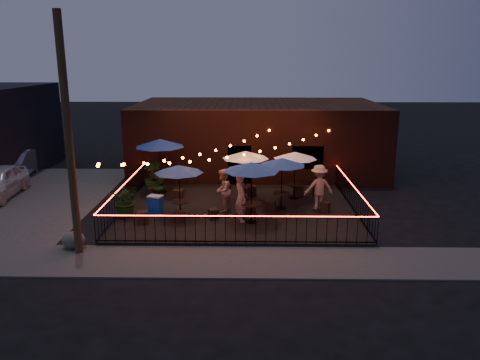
% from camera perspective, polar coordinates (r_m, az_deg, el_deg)
% --- Properties ---
extents(ground, '(110.00, 110.00, 0.00)m').
position_cam_1_polar(ground, '(18.69, -0.37, -5.84)').
color(ground, black).
rests_on(ground, ground).
extents(patio, '(10.00, 8.00, 0.15)m').
position_cam_1_polar(patio, '(20.56, -0.25, -3.69)').
color(patio, black).
rests_on(patio, ground).
extents(sidewalk, '(18.00, 2.50, 0.05)m').
position_cam_1_polar(sidewalk, '(15.68, -0.65, -9.91)').
color(sidewalk, '#42403D').
rests_on(sidewalk, ground).
extents(brick_building, '(14.00, 8.00, 4.00)m').
position_cam_1_polar(brick_building, '(27.88, 2.16, 5.26)').
color(brick_building, '#34160E').
rests_on(brick_building, ground).
extents(utility_pole, '(0.26, 0.26, 8.00)m').
position_cam_1_polar(utility_pole, '(16.20, -20.16, 4.72)').
color(utility_pole, '#3B2B18').
rests_on(utility_pole, ground).
extents(fence_front, '(10.00, 0.04, 1.04)m').
position_cam_1_polar(fence_front, '(16.59, -0.54, -6.11)').
color(fence_front, black).
rests_on(fence_front, patio).
extents(fence_left, '(0.04, 8.00, 1.04)m').
position_cam_1_polar(fence_left, '(21.08, -13.97, -1.99)').
color(fence_left, black).
rests_on(fence_left, patio).
extents(fence_right, '(0.04, 8.00, 1.04)m').
position_cam_1_polar(fence_right, '(20.88, 13.61, -2.13)').
color(fence_right, black).
rests_on(fence_right, patio).
extents(festoon_lights, '(10.02, 8.72, 1.32)m').
position_cam_1_polar(festoon_lights, '(19.68, -3.22, 2.83)').
color(festoon_lights, '#FF510F').
rests_on(festoon_lights, ground).
extents(cafe_table_0, '(2.14, 2.14, 2.21)m').
position_cam_1_polar(cafe_table_0, '(19.03, -7.47, 1.24)').
color(cafe_table_0, black).
rests_on(cafe_table_0, patio).
extents(cafe_table_1, '(2.76, 2.76, 2.65)m').
position_cam_1_polar(cafe_table_1, '(22.76, -9.76, 4.38)').
color(cafe_table_1, black).
rests_on(cafe_table_1, patio).
extents(cafe_table_2, '(2.46, 2.46, 2.47)m').
position_cam_1_polar(cafe_table_2, '(18.24, 1.41, 1.55)').
color(cafe_table_2, black).
rests_on(cafe_table_2, patio).
extents(cafe_table_3, '(2.41, 2.41, 2.34)m').
position_cam_1_polar(cafe_table_3, '(21.08, 0.68, 3.01)').
color(cafe_table_3, black).
rests_on(cafe_table_3, patio).
extents(cafe_table_4, '(2.51, 2.51, 2.27)m').
position_cam_1_polar(cafe_table_4, '(20.08, 5.15, 2.16)').
color(cafe_table_4, black).
rests_on(cafe_table_4, patio).
extents(cafe_table_5, '(2.47, 2.47, 2.22)m').
position_cam_1_polar(cafe_table_5, '(21.66, 6.75, 2.92)').
color(cafe_table_5, black).
rests_on(cafe_table_5, patio).
extents(bistro_chair_0, '(0.48, 0.48, 0.50)m').
position_cam_1_polar(bistro_chair_0, '(19.06, -11.78, -4.48)').
color(bistro_chair_0, black).
rests_on(bistro_chair_0, patio).
extents(bistro_chair_1, '(0.49, 0.49, 0.45)m').
position_cam_1_polar(bistro_chair_1, '(18.97, -7.32, -4.45)').
color(bistro_chair_1, black).
rests_on(bistro_chair_1, patio).
extents(bistro_chair_2, '(0.44, 0.44, 0.42)m').
position_cam_1_polar(bistro_chair_2, '(22.66, -10.73, -1.45)').
color(bistro_chair_2, black).
rests_on(bistro_chair_2, patio).
extents(bistro_chair_3, '(0.48, 0.48, 0.49)m').
position_cam_1_polar(bistro_chair_3, '(21.86, -7.51, -1.81)').
color(bistro_chair_3, black).
rests_on(bistro_chair_3, patio).
extents(bistro_chair_4, '(0.46, 0.46, 0.42)m').
position_cam_1_polar(bistro_chair_4, '(19.20, -3.24, -4.15)').
color(bistro_chair_4, black).
rests_on(bistro_chair_4, patio).
extents(bistro_chair_5, '(0.46, 0.46, 0.46)m').
position_cam_1_polar(bistro_chair_5, '(19.70, 1.30, -3.58)').
color(bistro_chair_5, black).
rests_on(bistro_chair_5, patio).
extents(bistro_chair_6, '(0.49, 0.49, 0.45)m').
position_cam_1_polar(bistro_chair_6, '(22.71, -1.71, -1.12)').
color(bistro_chair_6, black).
rests_on(bistro_chair_6, patio).
extents(bistro_chair_7, '(0.51, 0.51, 0.49)m').
position_cam_1_polar(bistro_chair_7, '(22.34, 1.36, -1.34)').
color(bistro_chair_7, black).
rests_on(bistro_chair_7, patio).
extents(bistro_chair_8, '(0.49, 0.49, 0.50)m').
position_cam_1_polar(bistro_chair_8, '(20.11, 3.72, -3.17)').
color(bistro_chair_8, black).
rests_on(bistro_chair_8, patio).
extents(bistro_chair_9, '(0.49, 0.49, 0.44)m').
position_cam_1_polar(bistro_chair_9, '(20.35, 10.30, -3.25)').
color(bistro_chair_9, black).
rests_on(bistro_chair_9, patio).
extents(bistro_chair_10, '(0.48, 0.48, 0.48)m').
position_cam_1_polar(bistro_chair_10, '(22.58, 7.12, -1.28)').
color(bistro_chair_10, black).
rests_on(bistro_chair_10, patio).
extents(bistro_chair_11, '(0.46, 0.46, 0.50)m').
position_cam_1_polar(bistro_chair_11, '(22.69, 9.35, -1.25)').
color(bistro_chair_11, black).
rests_on(bistro_chair_11, patio).
extents(patron_a, '(0.70, 0.83, 1.94)m').
position_cam_1_polar(patron_a, '(18.71, 0.10, -2.20)').
color(patron_a, tan).
rests_on(patron_a, patio).
extents(patron_b, '(0.97, 1.09, 1.86)m').
position_cam_1_polar(patron_b, '(19.89, -2.12, -1.30)').
color(patron_b, '#D6B48B').
rests_on(patron_b, patio).
extents(patron_c, '(1.40, 0.98, 1.98)m').
position_cam_1_polar(patron_c, '(20.44, 9.57, -0.89)').
color(patron_c, tan).
rests_on(patron_c, patio).
extents(potted_shrub_a, '(1.35, 1.20, 1.40)m').
position_cam_1_polar(potted_shrub_a, '(19.85, -13.73, -2.45)').
color(potted_shrub_a, '#1A380F').
rests_on(potted_shrub_a, patio).
extents(potted_shrub_b, '(0.81, 0.74, 1.19)m').
position_cam_1_polar(potted_shrub_b, '(22.23, -9.78, -0.69)').
color(potted_shrub_b, '#17360E').
rests_on(potted_shrub_b, patio).
extents(potted_shrub_c, '(0.88, 0.88, 1.52)m').
position_cam_1_polar(potted_shrub_c, '(23.39, -10.60, 0.46)').
color(potted_shrub_c, '#144111').
rests_on(potted_shrub_c, patio).
extents(cooler, '(0.70, 0.59, 0.79)m').
position_cam_1_polar(cooler, '(20.07, -10.26, -2.96)').
color(cooler, blue).
rests_on(cooler, patio).
extents(boulder, '(0.92, 0.81, 0.66)m').
position_cam_1_polar(boulder, '(17.59, -19.62, -6.92)').
color(boulder, '#4A4B46').
rests_on(boulder, ground).
extents(car_silver, '(2.27, 4.89, 1.55)m').
position_cam_1_polar(car_silver, '(28.91, -25.88, 1.66)').
color(car_silver, '#A1A0A9').
rests_on(car_silver, ground).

